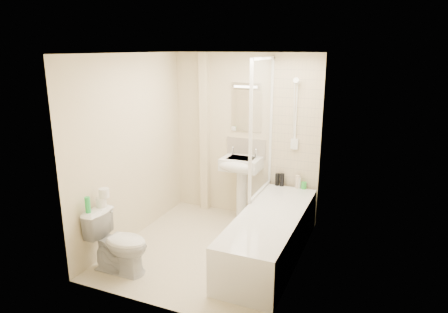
% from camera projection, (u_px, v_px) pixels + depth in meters
% --- Properties ---
extents(floor, '(2.50, 2.50, 0.00)m').
position_uv_depth(floor, '(209.00, 249.00, 5.04)').
color(floor, beige).
rests_on(floor, ground).
extents(wall_back, '(2.20, 0.02, 2.40)m').
position_uv_depth(wall_back, '(245.00, 137.00, 5.84)').
color(wall_back, beige).
rests_on(wall_back, ground).
extents(wall_left, '(0.02, 2.50, 2.40)m').
position_uv_depth(wall_left, '(131.00, 149.00, 5.14)').
color(wall_left, beige).
rests_on(wall_left, ground).
extents(wall_right, '(0.02, 2.50, 2.40)m').
position_uv_depth(wall_right, '(301.00, 168.00, 4.31)').
color(wall_right, beige).
rests_on(wall_right, ground).
extents(ceiling, '(2.20, 2.50, 0.02)m').
position_uv_depth(ceiling, '(207.00, 53.00, 4.41)').
color(ceiling, white).
rests_on(ceiling, wall_back).
extents(tile_back, '(0.70, 0.01, 1.75)m').
position_uv_depth(tile_back, '(296.00, 125.00, 5.48)').
color(tile_back, beige).
rests_on(tile_back, wall_back).
extents(tile_right, '(0.01, 2.10, 1.75)m').
position_uv_depth(tile_right, '(303.00, 145.00, 4.37)').
color(tile_right, beige).
rests_on(tile_right, wall_right).
extents(pipe_boxing, '(0.12, 0.12, 2.40)m').
position_uv_depth(pipe_boxing, '(205.00, 134.00, 6.02)').
color(pipe_boxing, beige).
rests_on(pipe_boxing, ground).
extents(splashback, '(0.60, 0.02, 0.30)m').
position_uv_depth(splashback, '(246.00, 148.00, 5.86)').
color(splashback, beige).
rests_on(splashback, wall_back).
extents(mirror, '(0.46, 0.01, 0.60)m').
position_uv_depth(mirror, '(247.00, 111.00, 5.72)').
color(mirror, white).
rests_on(mirror, wall_back).
extents(strip_light, '(0.42, 0.07, 0.07)m').
position_uv_depth(strip_light, '(246.00, 85.00, 5.60)').
color(strip_light, silver).
rests_on(strip_light, wall_back).
extents(bathtub, '(0.70, 2.10, 0.55)m').
position_uv_depth(bathtub, '(270.00, 234.00, 4.80)').
color(bathtub, white).
rests_on(bathtub, ground).
extents(shower_screen, '(0.04, 0.92, 1.80)m').
position_uv_depth(shower_screen, '(262.00, 127.00, 5.22)').
color(shower_screen, white).
rests_on(shower_screen, bathtub).
extents(shower_fixture, '(0.10, 0.16, 0.99)m').
position_uv_depth(shower_fixture, '(295.00, 117.00, 5.41)').
color(shower_fixture, white).
rests_on(shower_fixture, wall_back).
extents(pedestal_sink, '(0.55, 0.50, 1.06)m').
position_uv_depth(pedestal_sink, '(240.00, 171.00, 5.74)').
color(pedestal_sink, white).
rests_on(pedestal_sink, ground).
extents(bottle_black_a, '(0.06, 0.06, 0.18)m').
position_uv_depth(bottle_black_a, '(277.00, 179.00, 5.70)').
color(bottle_black_a, black).
rests_on(bottle_black_a, bathtub).
extents(bottle_white_a, '(0.06, 0.06, 0.15)m').
position_uv_depth(bottle_white_a, '(277.00, 180.00, 5.71)').
color(bottle_white_a, silver).
rests_on(bottle_white_a, bathtub).
extents(bottle_black_b, '(0.06, 0.06, 0.18)m').
position_uv_depth(bottle_black_b, '(282.00, 180.00, 5.68)').
color(bottle_black_b, black).
rests_on(bottle_black_b, bathtub).
extents(bottle_cream, '(0.07, 0.07, 0.18)m').
position_uv_depth(bottle_cream, '(298.00, 182.00, 5.59)').
color(bottle_cream, beige).
rests_on(bottle_cream, bathtub).
extents(bottle_white_b, '(0.05, 0.05, 0.16)m').
position_uv_depth(bottle_white_b, '(299.00, 183.00, 5.59)').
color(bottle_white_b, white).
rests_on(bottle_white_b, bathtub).
extents(bottle_green, '(0.07, 0.07, 0.10)m').
position_uv_depth(bottle_green, '(304.00, 186.00, 5.57)').
color(bottle_green, green).
rests_on(bottle_green, bathtub).
extents(toilet, '(0.41, 0.70, 0.71)m').
position_uv_depth(toilet, '(119.00, 242.00, 4.47)').
color(toilet, white).
rests_on(toilet, ground).
extents(toilet_roll_lower, '(0.11, 0.11, 0.11)m').
position_uv_depth(toilet_roll_lower, '(101.00, 202.00, 4.53)').
color(toilet_roll_lower, white).
rests_on(toilet_roll_lower, toilet).
extents(toilet_roll_upper, '(0.11, 0.11, 0.10)m').
position_uv_depth(toilet_roll_upper, '(104.00, 193.00, 4.52)').
color(toilet_roll_upper, white).
rests_on(toilet_roll_upper, toilet_roll_lower).
extents(green_bottle, '(0.06, 0.06, 0.18)m').
position_uv_depth(green_bottle, '(88.00, 205.00, 4.36)').
color(green_bottle, green).
rests_on(green_bottle, toilet).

